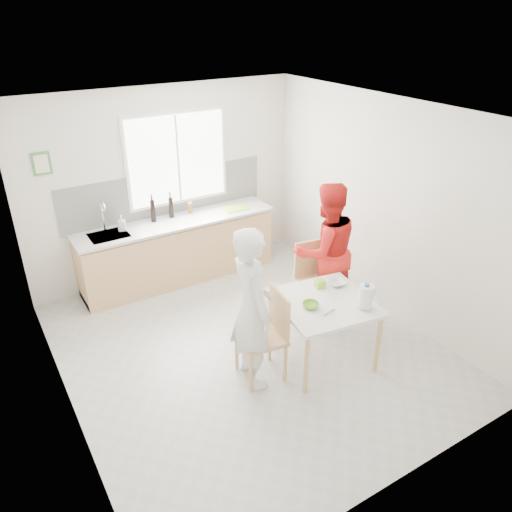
% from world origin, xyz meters
% --- Properties ---
extents(ground, '(4.50, 4.50, 0.00)m').
position_xyz_m(ground, '(0.00, 0.00, 0.00)').
color(ground, '#B7B7B2').
rests_on(ground, ground).
extents(room_shell, '(4.50, 4.50, 4.50)m').
position_xyz_m(room_shell, '(0.00, 0.00, 1.64)').
color(room_shell, silver).
rests_on(room_shell, ground).
extents(window, '(1.50, 0.06, 1.30)m').
position_xyz_m(window, '(0.20, 2.23, 1.70)').
color(window, white).
rests_on(window, room_shell).
extents(backsplash, '(3.00, 0.02, 0.65)m').
position_xyz_m(backsplash, '(0.00, 2.24, 1.23)').
color(backsplash, white).
rests_on(backsplash, room_shell).
extents(picture_frame, '(0.22, 0.03, 0.28)m').
position_xyz_m(picture_frame, '(-1.55, 2.23, 1.90)').
color(picture_frame, '#3C8541').
rests_on(picture_frame, room_shell).
extents(kitchen_counter, '(2.84, 0.64, 1.37)m').
position_xyz_m(kitchen_counter, '(-0.00, 1.95, 0.42)').
color(kitchen_counter, tan).
rests_on(kitchen_counter, ground).
extents(dining_table, '(1.12, 1.12, 0.76)m').
position_xyz_m(dining_table, '(0.61, -0.61, 0.68)').
color(dining_table, silver).
rests_on(dining_table, ground).
extents(chair_left, '(0.53, 0.53, 1.00)m').
position_xyz_m(chair_left, '(-0.06, -0.51, 0.55)').
color(chair_left, tan).
rests_on(chair_left, ground).
extents(chair_far, '(0.53, 0.53, 1.00)m').
position_xyz_m(chair_far, '(1.08, 0.16, 0.55)').
color(chair_far, tan).
rests_on(chair_far, ground).
extents(person_white, '(0.52, 0.70, 1.78)m').
position_xyz_m(person_white, '(-0.23, -0.48, 0.89)').
color(person_white, white).
rests_on(person_white, ground).
extents(person_red, '(0.95, 0.79, 1.78)m').
position_xyz_m(person_red, '(1.21, 0.14, 0.89)').
color(person_red, red).
rests_on(person_red, ground).
extents(bowl_green, '(0.20, 0.20, 0.06)m').
position_xyz_m(bowl_green, '(0.41, -0.63, 0.79)').
color(bowl_green, '#6EB62A').
rests_on(bowl_green, dining_table).
extents(bowl_white, '(0.23, 0.23, 0.05)m').
position_xyz_m(bowl_white, '(0.94, -0.40, 0.79)').
color(bowl_white, silver).
rests_on(bowl_white, dining_table).
extents(milk_jug, '(0.21, 0.15, 0.27)m').
position_xyz_m(milk_jug, '(0.89, -0.93, 0.91)').
color(milk_jug, white).
rests_on(milk_jug, dining_table).
extents(green_box, '(0.11, 0.11, 0.09)m').
position_xyz_m(green_box, '(0.75, -0.34, 0.81)').
color(green_box, '#8BCF2F').
rests_on(green_box, dining_table).
extents(spoon, '(0.16, 0.04, 0.01)m').
position_xyz_m(spoon, '(0.50, -0.81, 0.77)').
color(spoon, '#A5A5AA').
rests_on(spoon, dining_table).
extents(cutting_board, '(0.37, 0.28, 0.01)m').
position_xyz_m(cutting_board, '(0.91, 1.90, 0.93)').
color(cutting_board, '#9DD230').
rests_on(cutting_board, kitchen_counter).
extents(wine_bottle_a, '(0.07, 0.07, 0.32)m').
position_xyz_m(wine_bottle_a, '(-0.28, 2.08, 1.08)').
color(wine_bottle_a, black).
rests_on(wine_bottle_a, kitchen_counter).
extents(wine_bottle_b, '(0.07, 0.07, 0.30)m').
position_xyz_m(wine_bottle_b, '(-0.01, 2.09, 1.07)').
color(wine_bottle_b, black).
rests_on(wine_bottle_b, kitchen_counter).
extents(jar_amber, '(0.06, 0.06, 0.16)m').
position_xyz_m(jar_amber, '(0.29, 2.09, 1.00)').
color(jar_amber, '#926320').
rests_on(jar_amber, kitchen_counter).
extents(soap_bottle, '(0.12, 0.12, 0.21)m').
position_xyz_m(soap_bottle, '(-0.74, 2.01, 1.02)').
color(soap_bottle, '#999999').
rests_on(soap_bottle, kitchen_counter).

